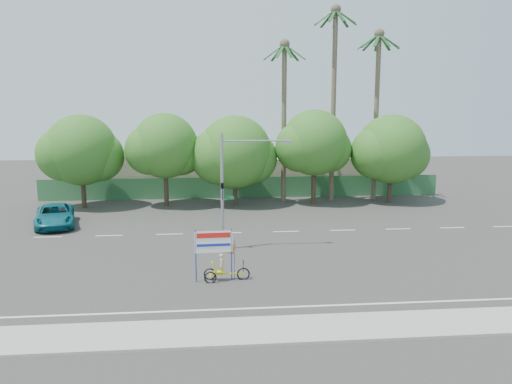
{
  "coord_description": "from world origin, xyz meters",
  "views": [
    {
      "loc": [
        -3.23,
        -25.26,
        8.42
      ],
      "look_at": [
        -0.48,
        3.94,
        3.5
      ],
      "focal_mm": 35.0,
      "sensor_mm": 36.0,
      "label": 1
    }
  ],
  "objects": [
    {
      "name": "sidewalk_near",
      "position": [
        0.0,
        -7.5,
        0.06
      ],
      "size": [
        50.0,
        2.4,
        0.12
      ],
      "primitive_type": "cube",
      "color": "gray",
      "rests_on": "ground"
    },
    {
      "name": "tree_far_right",
      "position": [
        12.95,
        18.0,
        4.64
      ],
      "size": [
        7.38,
        6.2,
        7.94
      ],
      "color": "#473828",
      "rests_on": "ground"
    },
    {
      "name": "trike_billboard",
      "position": [
        -2.83,
        -1.59,
        1.07
      ],
      "size": [
        2.71,
        0.64,
        2.66
      ],
      "rotation": [
        0.0,
        0.0,
        0.04
      ],
      "color": "black",
      "rests_on": "ground"
    },
    {
      "name": "palm_tall",
      "position": [
        8.0,
        19.5,
        10.46
      ],
      "size": [
        3.73,
        3.79,
        17.45
      ],
      "color": "#70604C",
      "rests_on": "ground"
    },
    {
      "name": "palm_mid",
      "position": [
        12.0,
        19.5,
        9.4
      ],
      "size": [
        3.73,
        3.79,
        15.45
      ],
      "color": "#70604C",
      "rests_on": "ground"
    },
    {
      "name": "building_right",
      "position": [
        8.0,
        26.0,
        1.8
      ],
      "size": [
        14.0,
        8.0,
        3.6
      ],
      "primitive_type": "cube",
      "color": "#B4AC8F",
      "rests_on": "ground"
    },
    {
      "name": "palm_short",
      "position": [
        3.5,
        19.5,
        8.86
      ],
      "size": [
        3.73,
        3.79,
        14.45
      ],
      "color": "#70604C",
      "rests_on": "ground"
    },
    {
      "name": "pickup_truck",
      "position": [
        -14.41,
        11.19,
        0.79
      ],
      "size": [
        3.96,
        6.13,
        1.57
      ],
      "primitive_type": "imported",
      "rotation": [
        0.0,
        0.0,
        0.26
      ],
      "color": "#106171",
      "rests_on": "ground"
    },
    {
      "name": "tree_far_left",
      "position": [
        -14.05,
        18.0,
        4.76
      ],
      "size": [
        7.14,
        6.0,
        7.96
      ],
      "color": "#473828",
      "rests_on": "ground"
    },
    {
      "name": "building_left",
      "position": [
        -10.0,
        26.0,
        2.0
      ],
      "size": [
        12.0,
        8.0,
        4.0
      ],
      "primitive_type": "cube",
      "color": "#B4AC8F",
      "rests_on": "ground"
    },
    {
      "name": "tree_left",
      "position": [
        -7.05,
        18.0,
        5.06
      ],
      "size": [
        6.66,
        5.6,
        8.07
      ],
      "color": "#473828",
      "rests_on": "ground"
    },
    {
      "name": "tree_center",
      "position": [
        -1.05,
        18.0,
        4.47
      ],
      "size": [
        7.62,
        6.4,
        7.85
      ],
      "color": "#473828",
      "rests_on": "ground"
    },
    {
      "name": "tree_right",
      "position": [
        5.95,
        18.0,
        5.24
      ],
      "size": [
        6.9,
        5.8,
        8.36
      ],
      "color": "#473828",
      "rests_on": "ground"
    },
    {
      "name": "traffic_signal",
      "position": [
        -2.2,
        3.98,
        2.92
      ],
      "size": [
        4.72,
        1.1,
        7.0
      ],
      "color": "gray",
      "rests_on": "ground"
    },
    {
      "name": "ground",
      "position": [
        0.0,
        0.0,
        0.0
      ],
      "size": [
        120.0,
        120.0,
        0.0
      ],
      "primitive_type": "plane",
      "color": "#33302D",
      "rests_on": "ground"
    },
    {
      "name": "fence",
      "position": [
        0.0,
        21.5,
        1.0
      ],
      "size": [
        38.0,
        0.08,
        2.0
      ],
      "primitive_type": "cube",
      "color": "#336B3D",
      "rests_on": "ground"
    }
  ]
}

